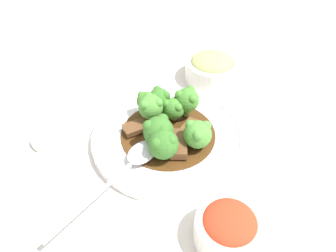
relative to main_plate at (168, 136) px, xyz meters
name	(u,v)px	position (x,y,z in m)	size (l,w,h in m)	color
ground_plane	(168,140)	(0.00, 0.00, -0.01)	(4.00, 4.00, 0.00)	silver
main_plate	(168,136)	(0.00, 0.00, 0.00)	(0.27, 0.27, 0.02)	white
beef_strip_0	(179,144)	(-0.01, 0.03, 0.02)	(0.03, 0.06, 0.01)	brown
beef_strip_1	(138,127)	(0.05, -0.01, 0.01)	(0.06, 0.05, 0.01)	brown
beef_strip_2	(191,127)	(-0.04, 0.00, 0.01)	(0.05, 0.06, 0.01)	brown
beef_strip_3	(163,129)	(0.01, 0.00, 0.01)	(0.05, 0.06, 0.01)	brown
broccoli_floret_0	(174,108)	(-0.01, -0.04, 0.03)	(0.04, 0.04, 0.04)	#7FA84C
broccoli_floret_1	(159,99)	(0.01, -0.05, 0.04)	(0.04, 0.04, 0.05)	#8EB756
broccoli_floret_2	(146,101)	(0.04, -0.05, 0.04)	(0.03, 0.03, 0.05)	#8EB756
broccoli_floret_3	(158,131)	(0.02, 0.02, 0.04)	(0.05, 0.05, 0.05)	#7FA84C
broccoli_floret_4	(163,144)	(0.01, 0.05, 0.04)	(0.05, 0.05, 0.05)	#8EB756
broccoli_floret_5	(198,134)	(-0.05, 0.03, 0.04)	(0.05, 0.05, 0.05)	#7FA84C
broccoli_floret_6	(187,100)	(-0.04, -0.04, 0.04)	(0.04, 0.04, 0.06)	#7FA84C
broccoli_floret_7	(151,107)	(0.03, -0.03, 0.04)	(0.04, 0.04, 0.05)	#8EB756
serving_spoon	(133,161)	(0.06, 0.07, 0.02)	(0.17, 0.18, 0.01)	silver
side_bowl_kimchi	(228,228)	(-0.07, 0.19, 0.02)	(0.09, 0.09, 0.05)	white
side_bowl_appetizer	(211,67)	(-0.11, -0.18, 0.02)	(0.11, 0.11, 0.06)	white
sauce_dish	(49,138)	(0.21, -0.01, 0.00)	(0.06, 0.06, 0.01)	white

